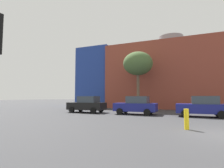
{
  "coord_description": "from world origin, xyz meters",
  "views": [
    {
      "loc": [
        -1.85,
        -9.27,
        1.71
      ],
      "look_at": [
        -9.46,
        9.23,
        3.21
      ],
      "focal_mm": 28.11,
      "sensor_mm": 36.0,
      "label": 1
    }
  ],
  "objects": [
    {
      "name": "bare_tree_0",
      "position": [
        -7.39,
        13.22,
        6.09
      ],
      "size": [
        3.88,
        3.88,
        7.7
      ],
      "color": "brown",
      "rests_on": "ground_plane"
    },
    {
      "name": "parked_car_2",
      "position": [
        -0.41,
        7.84,
        0.9
      ],
      "size": [
        4.17,
        2.04,
        1.8
      ],
      "rotation": [
        0.0,
        0.0,
        3.14
      ],
      "color": "navy",
      "rests_on": "ground_plane"
    },
    {
      "name": "building_backdrop",
      "position": [
        -3.65,
        21.7,
        5.13
      ],
      "size": [
        31.67,
        11.37,
        12.0
      ],
      "color": "brown",
      "rests_on": "ground_plane"
    },
    {
      "name": "bollard_yellow_0",
      "position": [
        -1.77,
        0.9,
        0.54
      ],
      "size": [
        0.24,
        0.24,
        1.09
      ],
      "primitive_type": "cylinder",
      "color": "yellow",
      "rests_on": "ground_plane"
    },
    {
      "name": "parked_car_1",
      "position": [
        -6.3,
        7.84,
        0.89
      ],
      "size": [
        4.15,
        2.03,
        1.8
      ],
      "rotation": [
        0.0,
        0.0,
        3.14
      ],
      "color": "navy",
      "rests_on": "ground_plane"
    },
    {
      "name": "parked_car_0",
      "position": [
        -11.89,
        7.84,
        0.9
      ],
      "size": [
        4.17,
        2.04,
        1.81
      ],
      "rotation": [
        0.0,
        0.0,
        3.14
      ],
      "color": "black",
      "rests_on": "ground_plane"
    }
  ]
}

